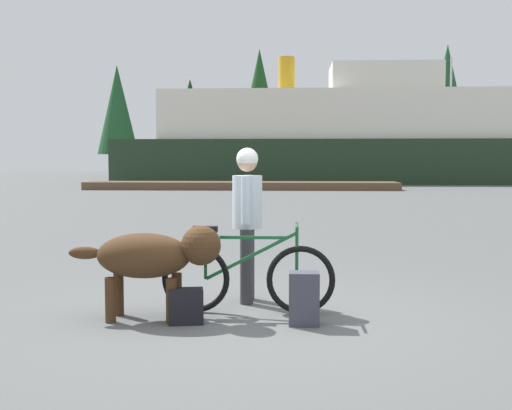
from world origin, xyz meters
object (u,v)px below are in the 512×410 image
bicycle (246,276)px  handbag_pannier (186,306)px  dog (154,256)px  backpack (304,299)px  ferry_boat (341,139)px  sailboat_moored (449,175)px  person_cyclist (247,210)px

bicycle → handbag_pannier: size_ratio=5.26×
bicycle → dog: (-0.86, -0.29, 0.24)m
bicycle → handbag_pannier: bearing=-141.2°
bicycle → backpack: size_ratio=3.51×
ferry_boat → dog: bearing=-97.1°
dog → ferry_boat: (4.58, 36.81, 2.34)m
bicycle → handbag_pannier: 0.72m
sailboat_moored → bicycle: bearing=-106.7°
dog → sailboat_moored: bearing=72.2°
backpack → sailboat_moored: bearing=74.3°
bicycle → ferry_boat: bearing=84.2°
backpack → bicycle: bearing=144.1°
dog → ferry_boat: 37.17m
backpack → sailboat_moored: size_ratio=0.06×
handbag_pannier → sailboat_moored: 39.13m
dog → backpack: bearing=-4.8°
person_cyclist → handbag_pannier: (-0.51, -0.95, -0.82)m
sailboat_moored → backpack: bearing=-105.7°
backpack → handbag_pannier: size_ratio=1.50×
bicycle → person_cyclist: bearing=93.1°
bicycle → backpack: bearing=-35.9°
dog → handbag_pannier: bearing=-23.5°
person_cyclist → backpack: (0.59, -0.93, -0.74)m
dog → ferry_boat: bearing=82.9°
person_cyclist → handbag_pannier: person_cyclist is taller
dog → sailboat_moored: (11.94, 37.22, -0.10)m
dog → person_cyclist: bearing=44.1°
dog → sailboat_moored: 39.09m
handbag_pannier → sailboat_moored: sailboat_moored is taller
backpack → handbag_pannier: backpack is taller
bicycle → dog: dog is taller
backpack → sailboat_moored: sailboat_moored is taller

